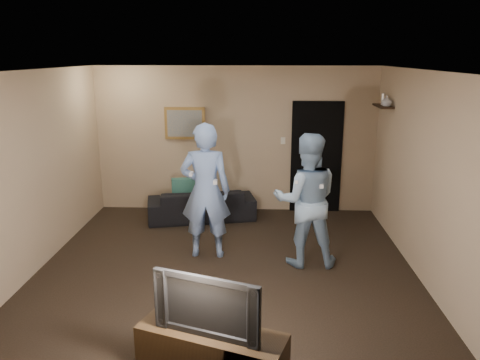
{
  "coord_description": "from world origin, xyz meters",
  "views": [
    {
      "loc": [
        0.43,
        -5.77,
        2.78
      ],
      "look_at": [
        0.17,
        0.3,
        1.15
      ],
      "focal_mm": 35.0,
      "sensor_mm": 36.0,
      "label": 1
    }
  ],
  "objects_px": {
    "television": "(211,302)",
    "wii_player_right": "(306,200)",
    "sofa": "(201,204)",
    "tv_console": "(212,354)",
    "wii_player_left": "(206,191)"
  },
  "relations": [
    {
      "from": "television",
      "to": "wii_player_right",
      "type": "distance_m",
      "value": 2.65
    },
    {
      "from": "sofa",
      "to": "television",
      "type": "distance_m",
      "value": 4.25
    },
    {
      "from": "tv_console",
      "to": "television",
      "type": "height_order",
      "value": "television"
    },
    {
      "from": "sofa",
      "to": "wii_player_left",
      "type": "xyz_separation_m",
      "value": [
        0.26,
        -1.53,
        0.69
      ]
    },
    {
      "from": "tv_console",
      "to": "sofa",
      "type": "bearing_deg",
      "value": 117.5
    },
    {
      "from": "sofa",
      "to": "wii_player_left",
      "type": "distance_m",
      "value": 1.7
    },
    {
      "from": "wii_player_right",
      "to": "sofa",
      "type": "bearing_deg",
      "value": 133.05
    },
    {
      "from": "wii_player_right",
      "to": "television",
      "type": "bearing_deg",
      "value": -112.85
    },
    {
      "from": "tv_console",
      "to": "wii_player_left",
      "type": "relative_size",
      "value": 0.68
    },
    {
      "from": "tv_console",
      "to": "television",
      "type": "distance_m",
      "value": 0.51
    },
    {
      "from": "wii_player_left",
      "to": "television",
      "type": "bearing_deg",
      "value": -82.63
    },
    {
      "from": "television",
      "to": "wii_player_right",
      "type": "xyz_separation_m",
      "value": [
        1.03,
        2.44,
        0.15
      ]
    },
    {
      "from": "television",
      "to": "wii_player_left",
      "type": "distance_m",
      "value": 2.68
    },
    {
      "from": "wii_player_left",
      "to": "wii_player_right",
      "type": "bearing_deg",
      "value": -8.77
    },
    {
      "from": "tv_console",
      "to": "wii_player_right",
      "type": "xyz_separation_m",
      "value": [
        1.03,
        2.44,
        0.65
      ]
    }
  ]
}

